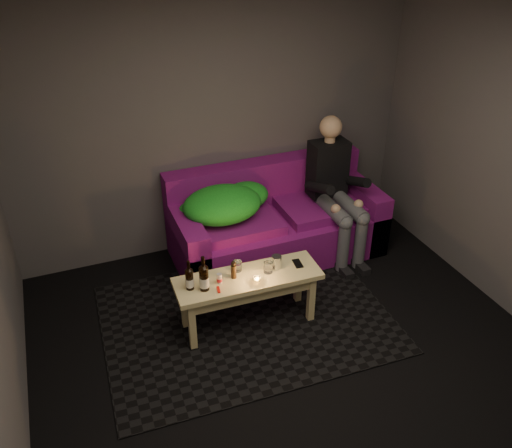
{
  "coord_description": "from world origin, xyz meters",
  "views": [
    {
      "loc": [
        -1.46,
        -2.49,
        3.15
      ],
      "look_at": [
        0.12,
        1.47,
        0.59
      ],
      "focal_mm": 38.0,
      "sensor_mm": 36.0,
      "label": 1
    }
  ],
  "objects_px": {
    "beer_bottle_b": "(204,278)",
    "beer_bottle_a": "(189,279)",
    "sofa": "(275,224)",
    "person": "(335,186)",
    "coffee_table": "(248,285)",
    "steel_cup": "(276,262)"
  },
  "relations": [
    {
      "from": "beer_bottle_b",
      "to": "beer_bottle_a",
      "type": "bearing_deg",
      "value": 153.81
    },
    {
      "from": "sofa",
      "to": "person",
      "type": "height_order",
      "value": "person"
    },
    {
      "from": "sofa",
      "to": "person",
      "type": "relative_size",
      "value": 1.5
    },
    {
      "from": "coffee_table",
      "to": "steel_cup",
      "type": "bearing_deg",
      "value": 4.92
    },
    {
      "from": "steel_cup",
      "to": "beer_bottle_a",
      "type": "bearing_deg",
      "value": -179.59
    },
    {
      "from": "beer_bottle_a",
      "to": "steel_cup",
      "type": "height_order",
      "value": "beer_bottle_a"
    },
    {
      "from": "person",
      "to": "beer_bottle_b",
      "type": "bearing_deg",
      "value": -152.93
    },
    {
      "from": "sofa",
      "to": "coffee_table",
      "type": "height_order",
      "value": "sofa"
    },
    {
      "from": "person",
      "to": "beer_bottle_a",
      "type": "height_order",
      "value": "person"
    },
    {
      "from": "person",
      "to": "sofa",
      "type": "bearing_deg",
      "value": 163.39
    },
    {
      "from": "beer_bottle_b",
      "to": "steel_cup",
      "type": "height_order",
      "value": "beer_bottle_b"
    },
    {
      "from": "sofa",
      "to": "beer_bottle_b",
      "type": "distance_m",
      "value": 1.47
    },
    {
      "from": "beer_bottle_a",
      "to": "beer_bottle_b",
      "type": "relative_size",
      "value": 0.85
    },
    {
      "from": "coffee_table",
      "to": "steel_cup",
      "type": "distance_m",
      "value": 0.3
    },
    {
      "from": "sofa",
      "to": "steel_cup",
      "type": "bearing_deg",
      "value": -112.94
    },
    {
      "from": "coffee_table",
      "to": "beer_bottle_a",
      "type": "bearing_deg",
      "value": 177.95
    },
    {
      "from": "person",
      "to": "beer_bottle_a",
      "type": "distance_m",
      "value": 1.88
    },
    {
      "from": "person",
      "to": "coffee_table",
      "type": "relative_size",
      "value": 1.13
    },
    {
      "from": "beer_bottle_a",
      "to": "beer_bottle_b",
      "type": "bearing_deg",
      "value": -26.19
    },
    {
      "from": "coffee_table",
      "to": "beer_bottle_b",
      "type": "distance_m",
      "value": 0.43
    },
    {
      "from": "sofa",
      "to": "person",
      "type": "xyz_separation_m",
      "value": [
        0.57,
        -0.17,
        0.4
      ]
    },
    {
      "from": "coffee_table",
      "to": "beer_bottle_a",
      "type": "xyz_separation_m",
      "value": [
        -0.48,
        0.02,
        0.19
      ]
    }
  ]
}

